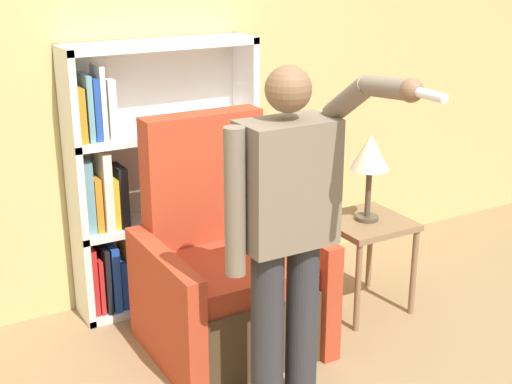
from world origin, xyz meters
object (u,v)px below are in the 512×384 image
at_px(table_lamp, 370,156).
at_px(bookcase, 146,184).
at_px(side_table, 366,234).
at_px(armchair, 225,278).
at_px(person_standing, 287,229).

bearing_deg(table_lamp, bookcase, 146.46).
relative_size(bookcase, side_table, 2.79).
xyz_separation_m(bookcase, side_table, (1.09, -0.72, -0.28)).
distance_m(armchair, table_lamp, 1.08).
bearing_deg(person_standing, armchair, 85.10).
height_order(bookcase, armchair, bookcase).
bearing_deg(bookcase, side_table, -33.54).
bearing_deg(side_table, bookcase, 146.46).
relative_size(bookcase, armchair, 1.28).
height_order(side_table, table_lamp, table_lamp).
height_order(bookcase, table_lamp, bookcase).
bearing_deg(armchair, bookcase, 105.54).
bearing_deg(table_lamp, side_table, -135.00).
distance_m(side_table, table_lamp, 0.49).
height_order(bookcase, side_table, bookcase).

